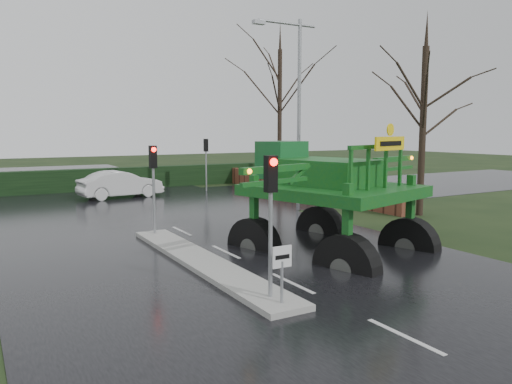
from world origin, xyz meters
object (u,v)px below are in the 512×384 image
keep_left_sign (282,265)px  traffic_signal_far (206,153)px  crop_sprayer (341,183)px  traffic_signal_mid (153,170)px  street_light_right (295,95)px  white_sedan (121,198)px  traffic_signal_near (271,196)px

keep_left_sign → traffic_signal_far: 22.93m
crop_sprayer → traffic_signal_far: bearing=61.5°
traffic_signal_mid → crop_sprayer: size_ratio=0.38×
traffic_signal_far → street_light_right: bearing=101.9°
traffic_signal_far → crop_sprayer: size_ratio=0.38×
keep_left_sign → white_sedan: keep_left_sign is taller
traffic_signal_far → white_sedan: 6.50m
traffic_signal_mid → street_light_right: (9.49, 4.51, 3.40)m
keep_left_sign → crop_sprayer: 4.29m
traffic_signal_mid → white_sedan: bearing=81.1°
crop_sprayer → white_sedan: (-1.56, 18.83, -2.54)m
traffic_signal_far → white_sedan: size_ratio=0.71×
white_sedan → traffic_signal_near: bearing=167.6°
traffic_signal_mid → traffic_signal_far: bearing=58.1°
traffic_signal_mid → traffic_signal_far: same height
keep_left_sign → white_sedan: 21.05m
white_sedan → keep_left_sign: bearing=167.7°
traffic_signal_mid → white_sedan: (1.86, 11.95, -2.59)m
traffic_signal_far → white_sedan: traffic_signal_far is taller
traffic_signal_near → white_sedan: (1.86, 20.45, -2.59)m
keep_left_sign → traffic_signal_mid: 9.12m
traffic_signal_near → crop_sprayer: crop_sprayer is taller
keep_left_sign → traffic_signal_far: size_ratio=0.38×
keep_left_sign → street_light_right: (9.49, 13.50, 4.93)m
traffic_signal_far → crop_sprayer: crop_sprayer is taller
traffic_signal_near → crop_sprayer: 3.79m
traffic_signal_near → traffic_signal_far: same height
traffic_signal_mid → street_light_right: size_ratio=0.35×
keep_left_sign → street_light_right: bearing=54.9°
traffic_signal_far → white_sedan: bearing=5.4°
keep_left_sign → traffic_signal_far: traffic_signal_far is taller
traffic_signal_near → white_sedan: size_ratio=0.71×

